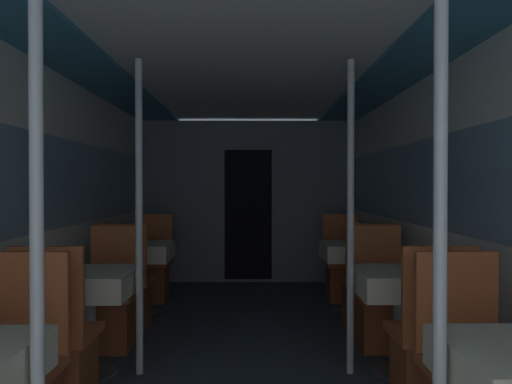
# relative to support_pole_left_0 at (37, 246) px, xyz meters

# --- Properties ---
(wall_left) EXTENTS (0.05, 8.12, 2.19)m
(wall_left) POSITION_rel_support_pole_left_0_xyz_m (-0.74, 1.78, 0.04)
(wall_left) COLOR silver
(wall_left) RESTS_ON ground_plane
(wall_right) EXTENTS (0.05, 8.12, 2.19)m
(wall_right) POSITION_rel_support_pole_left_0_xyz_m (2.22, 1.78, 0.04)
(wall_right) COLOR silver
(wall_right) RESTS_ON ground_plane
(ceiling_panel) EXTENTS (2.96, 8.12, 0.07)m
(ceiling_panel) POSITION_rel_support_pole_left_0_xyz_m (0.74, 1.78, 1.14)
(ceiling_panel) COLOR white
(ceiling_panel) RESTS_ON wall_left
(bulkhead_far) EXTENTS (2.90, 0.09, 2.19)m
(bulkhead_far) POSITION_rel_support_pole_left_0_xyz_m (0.74, 4.96, -0.00)
(bulkhead_far) COLOR slate
(bulkhead_far) RESTS_ON ground_plane
(support_pole_left_0) EXTENTS (0.05, 0.05, 2.19)m
(support_pole_left_0) POSITION_rel_support_pole_left_0_xyz_m (0.00, 0.00, 0.00)
(support_pole_left_0) COLOR silver
(support_pole_left_0) RESTS_ON ground_plane
(dining_table_left_1) EXTENTS (0.62, 0.62, 0.72)m
(dining_table_left_1) POSITION_rel_support_pole_left_0_xyz_m (-0.36, 1.65, -0.50)
(dining_table_left_1) COLOR #4C4C51
(dining_table_left_1) RESTS_ON ground_plane
(chair_left_near_1) EXTENTS (0.42, 0.42, 0.98)m
(chair_left_near_1) POSITION_rel_support_pole_left_0_xyz_m (-0.36, 1.10, -0.80)
(chair_left_near_1) COLOR brown
(chair_left_near_1) RESTS_ON ground_plane
(chair_left_far_1) EXTENTS (0.42, 0.42, 0.98)m
(chair_left_far_1) POSITION_rel_support_pole_left_0_xyz_m (-0.36, 2.20, -0.80)
(chair_left_far_1) COLOR brown
(chair_left_far_1) RESTS_ON ground_plane
(support_pole_left_1) EXTENTS (0.05, 0.05, 2.19)m
(support_pole_left_1) POSITION_rel_support_pole_left_0_xyz_m (0.00, 1.65, 0.00)
(support_pole_left_1) COLOR silver
(support_pole_left_1) RESTS_ON ground_plane
(dining_table_left_2) EXTENTS (0.62, 0.62, 0.72)m
(dining_table_left_2) POSITION_rel_support_pole_left_0_xyz_m (-0.36, 3.30, -0.50)
(dining_table_left_2) COLOR #4C4C51
(dining_table_left_2) RESTS_ON ground_plane
(chair_left_near_2) EXTENTS (0.42, 0.42, 0.98)m
(chair_left_near_2) POSITION_rel_support_pole_left_0_xyz_m (-0.36, 2.75, -0.80)
(chair_left_near_2) COLOR brown
(chair_left_near_2) RESTS_ON ground_plane
(chair_left_far_2) EXTENTS (0.42, 0.42, 0.98)m
(chair_left_far_2) POSITION_rel_support_pole_left_0_xyz_m (-0.36, 3.85, -0.80)
(chair_left_far_2) COLOR brown
(chair_left_far_2) RESTS_ON ground_plane
(support_pole_right_0) EXTENTS (0.05, 0.05, 2.19)m
(support_pole_right_0) POSITION_rel_support_pole_left_0_xyz_m (1.47, 0.00, 0.00)
(support_pole_right_0) COLOR silver
(support_pole_right_0) RESTS_ON ground_plane
(dining_table_right_1) EXTENTS (0.62, 0.62, 0.72)m
(dining_table_right_1) POSITION_rel_support_pole_left_0_xyz_m (1.83, 1.65, -0.50)
(dining_table_right_1) COLOR #4C4C51
(dining_table_right_1) RESTS_ON ground_plane
(chair_right_near_1) EXTENTS (0.42, 0.42, 0.98)m
(chair_right_near_1) POSITION_rel_support_pole_left_0_xyz_m (1.83, 1.10, -0.80)
(chair_right_near_1) COLOR brown
(chair_right_near_1) RESTS_ON ground_plane
(chair_right_far_1) EXTENTS (0.42, 0.42, 0.98)m
(chair_right_far_1) POSITION_rel_support_pole_left_0_xyz_m (1.83, 2.20, -0.80)
(chair_right_far_1) COLOR brown
(chair_right_far_1) RESTS_ON ground_plane
(support_pole_right_1) EXTENTS (0.05, 0.05, 2.19)m
(support_pole_right_1) POSITION_rel_support_pole_left_0_xyz_m (1.47, 1.65, 0.00)
(support_pole_right_1) COLOR silver
(support_pole_right_1) RESTS_ON ground_plane
(dining_table_right_2) EXTENTS (0.62, 0.62, 0.72)m
(dining_table_right_2) POSITION_rel_support_pole_left_0_xyz_m (1.83, 3.30, -0.50)
(dining_table_right_2) COLOR #4C4C51
(dining_table_right_2) RESTS_ON ground_plane
(chair_right_near_2) EXTENTS (0.42, 0.42, 0.98)m
(chair_right_near_2) POSITION_rel_support_pole_left_0_xyz_m (1.83, 2.75, -0.80)
(chair_right_near_2) COLOR brown
(chair_right_near_2) RESTS_ON ground_plane
(chair_right_far_2) EXTENTS (0.42, 0.42, 0.98)m
(chair_right_far_2) POSITION_rel_support_pole_left_0_xyz_m (1.83, 3.85, -0.80)
(chair_right_far_2) COLOR brown
(chair_right_far_2) RESTS_ON ground_plane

